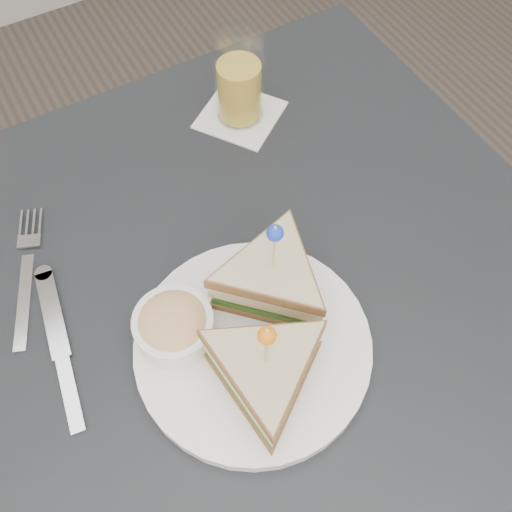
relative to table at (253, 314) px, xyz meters
The scene contains 6 objects.
ground_plane 0.67m from the table, ahead, with size 3.50×3.50×0.00m, color #3F3833.
table is the anchor object (origin of this frame).
plate_meal 0.14m from the table, 116.62° to the right, with size 0.30×0.29×0.16m.
cutlery_fork 0.29m from the table, 145.36° to the left, with size 0.09×0.19×0.01m.
cutlery_knife 0.24m from the table, behind, with size 0.05×0.21×0.01m.
drink_set 0.32m from the table, 64.29° to the left, with size 0.15×0.15×0.14m.
Camera 1 is at (-0.16, -0.28, 1.35)m, focal length 40.00 mm.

